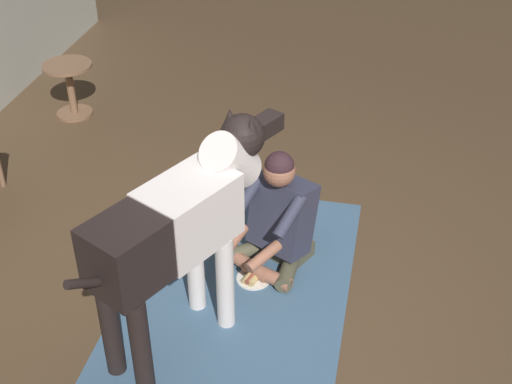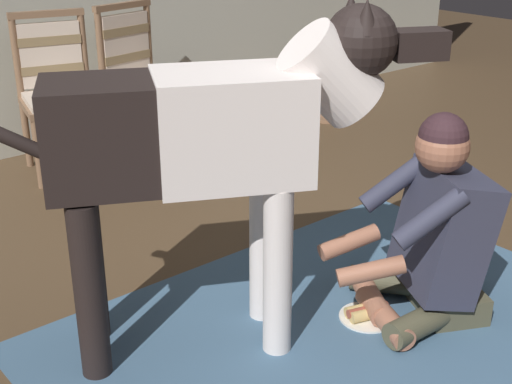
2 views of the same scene
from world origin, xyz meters
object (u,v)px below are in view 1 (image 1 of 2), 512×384
at_px(person_sitting_on_floor, 278,219).
at_px(large_dog, 181,224).
at_px(hot_dog_on_plate, 254,276).
at_px(round_side_table, 70,85).

bearing_deg(person_sitting_on_floor, large_dog, 152.67).
xyz_separation_m(hot_dog_on_plate, round_side_table, (1.93, 2.15, 0.28)).
relative_size(large_dog, hot_dog_on_plate, 6.28).
distance_m(person_sitting_on_floor, large_dog, 1.00).
distance_m(person_sitting_on_floor, round_side_table, 2.84).
relative_size(large_dog, round_side_table, 2.90).
relative_size(person_sitting_on_floor, round_side_table, 1.71).
bearing_deg(large_dog, hot_dog_on_plate, -27.33).
height_order(hot_dog_on_plate, round_side_table, round_side_table).
height_order(large_dog, round_side_table, large_dog).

